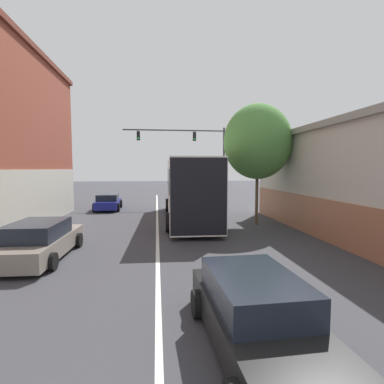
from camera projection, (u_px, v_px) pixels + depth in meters
The scene contains 7 objects.
lane_center_line at pixel (157, 231), 15.63m from camera, with size 0.14×43.25×0.01m.
bus at pixel (189, 186), 18.90m from camera, with size 3.17×11.84×3.80m.
hatchback_foreground at pixel (257, 316), 5.31m from camera, with size 2.04×4.62×1.32m.
parked_car_left_near at pixel (40, 241), 10.77m from camera, with size 2.16×4.73×1.36m.
parked_car_left_mid at pixel (108, 202), 23.68m from camera, with size 2.08×3.98×1.25m.
traffic_signal_gantry at pixel (195, 148), 27.14m from camera, with size 9.21×0.36×6.99m.
street_tree_near at pixel (258, 142), 17.11m from camera, with size 3.90×3.51×6.93m.
Camera 1 is at (-0.01, 0.09, 3.24)m, focal length 28.00 mm.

